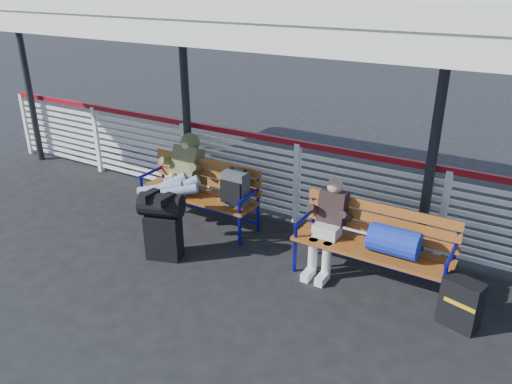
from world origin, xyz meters
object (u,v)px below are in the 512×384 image
Objects in this scene: bench_left at (212,187)px; traveler_man at (175,182)px; companion_person at (328,225)px; luggage_stack at (163,223)px; bench_right at (383,240)px; suitcase_side at (461,303)px.

traveler_man is at bearing -135.77° from bench_left.
luggage_stack is at bearing -156.70° from companion_person.
bench_right is 1.10× the size of traveler_man.
companion_person is at bearing 4.05° from luggage_stack.
suitcase_side is (1.60, -0.30, -0.33)m from companion_person.
bench_left is 2.53m from bench_right.
bench_right is at bearing 176.77° from suitcase_side.
companion_person is (1.85, -0.23, -0.00)m from bench_left.
traveler_man is (-0.35, 0.69, 0.25)m from luggage_stack.
suitcase_side is at bearing -8.66° from bench_left.
companion_person is at bearing 3.01° from traveler_man.
suitcase_side is (3.81, -0.18, -0.46)m from traveler_man.
luggage_stack is 0.77× the size of companion_person.
suitcase_side is (0.94, -0.31, -0.32)m from bench_right.
traveler_man is 3.84m from suitcase_side.
luggage_stack is at bearing -156.61° from suitcase_side.
companion_person is (1.86, 0.80, 0.12)m from luggage_stack.
luggage_stack is at bearing -63.30° from traveler_man.
bench_left is at bearing 44.23° from traveler_man.
traveler_man is 1.43× the size of companion_person.
traveler_man reaches higher than companion_person.
suitcase_side is at bearing -10.97° from luggage_stack.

